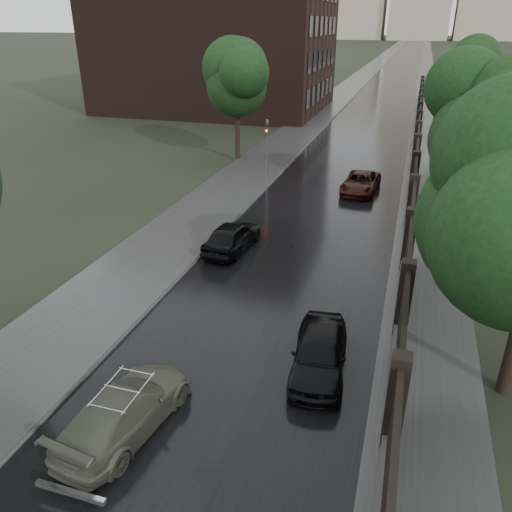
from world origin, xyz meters
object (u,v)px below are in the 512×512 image
object	(u,v)px
tree_left_far	(237,86)
car_right_near	(319,352)
volga_sedan	(125,410)
car_right_far	(361,183)
traffic_light	(267,146)
hatchback_left	(232,236)
tree_right_b	(486,123)
tree_right_c	(463,83)

from	to	relation	value
tree_left_far	car_right_near	world-z (taller)	tree_left_far
volga_sedan	car_right_far	distance (m)	21.61
tree_left_far	volga_sedan	world-z (taller)	tree_left_far
volga_sedan	traffic_light	bearing A→B (deg)	-75.86
traffic_light	car_right_far	size ratio (longest dim) A/B	0.95
tree_left_far	car_right_near	bearing A→B (deg)	-65.34
hatchback_left	car_right_near	distance (m)	9.13
tree_right_b	car_right_far	distance (m)	7.91
tree_left_far	tree_right_b	size ratio (longest dim) A/B	1.05
tree_right_b	car_right_near	xyz separation A→B (m)	(-5.10, -14.65, -4.30)
tree_left_far	car_right_far	bearing A→B (deg)	-27.77
tree_right_b	traffic_light	distance (m)	12.44
tree_left_far	car_right_far	size ratio (longest dim) A/B	1.75
tree_right_b	car_right_far	size ratio (longest dim) A/B	1.66
tree_right_b	volga_sedan	bearing A→B (deg)	-116.82
tree_right_c	tree_left_far	bearing A→B (deg)	-147.17
car_right_far	hatchback_left	bearing A→B (deg)	-110.51
car_right_near	hatchback_left	bearing A→B (deg)	120.44
tree_left_far	tree_right_b	distance (m)	17.45
tree_right_b	hatchback_left	distance (m)	13.43
tree_right_c	traffic_light	xyz separation A→B (m)	(-11.80, -15.01, -2.55)
traffic_light	hatchback_left	distance (m)	10.48
tree_right_b	volga_sedan	distance (m)	21.06
car_right_far	tree_right_b	bearing A→B (deg)	-22.95
tree_right_c	volga_sedan	bearing A→B (deg)	-104.33
tree_right_c	volga_sedan	xyz separation A→B (m)	(-9.30, -36.40, -4.34)
tree_right_b	traffic_light	world-z (taller)	tree_right_b
car_right_near	traffic_light	bearing A→B (deg)	105.29
car_right_near	car_right_far	xyz separation A→B (m)	(-0.80, 17.59, -0.06)
tree_right_b	tree_right_c	distance (m)	18.00
volga_sedan	tree_right_c	bearing A→B (deg)	-96.86
tree_right_b	hatchback_left	bearing A→B (deg)	-145.25
tree_right_b	tree_right_c	size ratio (longest dim) A/B	1.00
traffic_light	hatchback_left	bearing A→B (deg)	-82.56
traffic_light	car_right_near	size ratio (longest dim) A/B	1.05
hatchback_left	car_right_near	world-z (taller)	hatchback_left
volga_sedan	car_right_far	world-z (taller)	volga_sedan
car_right_near	tree_left_far	bearing A→B (deg)	109.16
tree_left_far	tree_right_c	bearing A→B (deg)	32.83
tree_left_far	tree_right_c	xyz separation A→B (m)	(15.50, 10.00, -0.29)
tree_left_far	traffic_light	bearing A→B (deg)	-53.53
tree_left_far	volga_sedan	distance (m)	27.51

